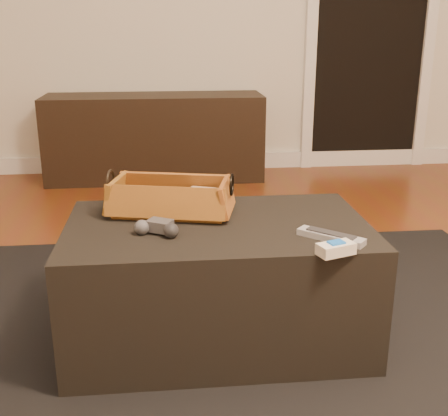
{
  "coord_description": "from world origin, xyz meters",
  "views": [
    {
      "loc": [
        -0.23,
        -1.47,
        1.06
      ],
      "look_at": [
        -0.05,
        0.25,
        0.49
      ],
      "focal_mm": 45.0,
      "sensor_mm": 36.0,
      "label": 1
    }
  ],
  "objects": [
    {
      "name": "doorway_opening",
      "position": [
        1.3,
        2.73,
        1.02
      ],
      "size": [
        0.82,
        0.02,
        2.0
      ],
      "primitive_type": "cube",
      "color": "black",
      "rests_on": "floor"
    },
    {
      "name": "cloth_bundle",
      "position": [
        -0.1,
        0.4,
        0.48
      ],
      "size": [
        0.14,
        0.12,
        0.06
      ],
      "primitive_type": "cube",
      "rotation": [
        0.0,
        0.0,
        -0.41
      ],
      "color": "tan",
      "rests_on": "wicker_basket"
    },
    {
      "name": "cream_gadget",
      "position": [
        0.25,
        -0.02,
        0.45
      ],
      "size": [
        0.12,
        0.09,
        0.04
      ],
      "color": "silver",
      "rests_on": "ottoman"
    },
    {
      "name": "silver_remote",
      "position": [
        0.27,
        0.09,
        0.44
      ],
      "size": [
        0.19,
        0.18,
        0.02
      ],
      "color": "#B2B3BA",
      "rests_on": "ottoman"
    },
    {
      "name": "door_jamb_left",
      "position": [
        0.85,
        2.72,
        1.02
      ],
      "size": [
        0.08,
        0.05,
        2.05
      ],
      "primitive_type": "cube",
      "color": "white",
      "rests_on": "floor"
    },
    {
      "name": "game_controller",
      "position": [
        -0.26,
        0.19,
        0.46
      ],
      "size": [
        0.15,
        0.12,
        0.05
      ],
      "color": "#3C3D40",
      "rests_on": "ottoman"
    },
    {
      "name": "tv_remote",
      "position": [
        -0.24,
        0.39,
        0.46
      ],
      "size": [
        0.23,
        0.08,
        0.02
      ],
      "primitive_type": "cube",
      "rotation": [
        0.0,
        0.0,
        -0.13
      ],
      "color": "black",
      "rests_on": "wicker_basket"
    },
    {
      "name": "wicker_basket",
      "position": [
        -0.22,
        0.4,
        0.48
      ],
      "size": [
        0.47,
        0.31,
        0.15
      ],
      "color": "#A96926",
      "rests_on": "ottoman"
    },
    {
      "name": "door_jamb_right",
      "position": [
        1.75,
        2.72,
        1.02
      ],
      "size": [
        0.08,
        0.05,
        2.05
      ],
      "primitive_type": "cube",
      "color": "white",
      "rests_on": "floor"
    },
    {
      "name": "media_cabinet",
      "position": [
        -0.31,
        2.51,
        0.3
      ],
      "size": [
        1.51,
        0.45,
        0.59
      ],
      "primitive_type": "cube",
      "color": "black",
      "rests_on": "floor"
    },
    {
      "name": "area_rug",
      "position": [
        -0.07,
        0.22,
        0.01
      ],
      "size": [
        2.6,
        2.0,
        0.01
      ],
      "primitive_type": "cube",
      "color": "black",
      "rests_on": "floor"
    },
    {
      "name": "ottoman",
      "position": [
        -0.07,
        0.27,
        0.22
      ],
      "size": [
        1.0,
        0.6,
        0.42
      ],
      "primitive_type": "cube",
      "color": "black",
      "rests_on": "area_rug"
    },
    {
      "name": "floor",
      "position": [
        0.0,
        0.0,
        -0.01
      ],
      "size": [
        5.0,
        5.5,
        0.01
      ],
      "primitive_type": "cube",
      "color": "brown",
      "rests_on": "ground"
    },
    {
      "name": "baseboard",
      "position": [
        0.0,
        2.73,
        0.06
      ],
      "size": [
        5.0,
        0.04,
        0.12
      ],
      "primitive_type": "cube",
      "color": "white",
      "rests_on": "floor"
    }
  ]
}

